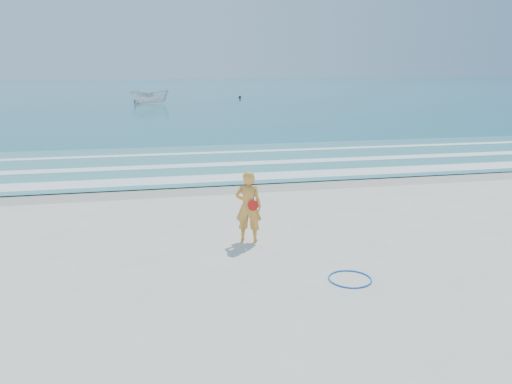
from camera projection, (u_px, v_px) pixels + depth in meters
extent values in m
plane|color=silver|center=(289.00, 286.00, 10.23)|extent=(400.00, 400.00, 0.00)
cube|color=#B2A893|center=(223.00, 187.00, 18.76)|extent=(400.00, 2.40, 0.00)
cube|color=#19727F|center=(159.00, 88.00, 109.82)|extent=(400.00, 190.00, 0.04)
cube|color=#59B7AD|center=(208.00, 162.00, 23.50)|extent=(400.00, 10.00, 0.01)
cube|color=white|center=(219.00, 178.00, 19.99)|extent=(400.00, 1.40, 0.01)
cube|color=white|center=(210.00, 165.00, 22.74)|extent=(400.00, 0.90, 0.01)
cube|color=white|center=(202.00, 153.00, 25.87)|extent=(400.00, 0.60, 0.01)
torus|color=blue|center=(350.00, 279.00, 10.52)|extent=(0.97, 0.97, 0.03)
imported|color=silver|center=(150.00, 97.00, 60.76)|extent=(4.56, 1.75, 1.76)
sphere|color=black|center=(240.00, 97.00, 71.96)|extent=(0.39, 0.39, 0.39)
imported|color=orange|center=(248.00, 207.00, 12.64)|extent=(0.78, 0.64, 1.85)
cylinder|color=red|center=(253.00, 205.00, 12.47)|extent=(0.27, 0.08, 0.27)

